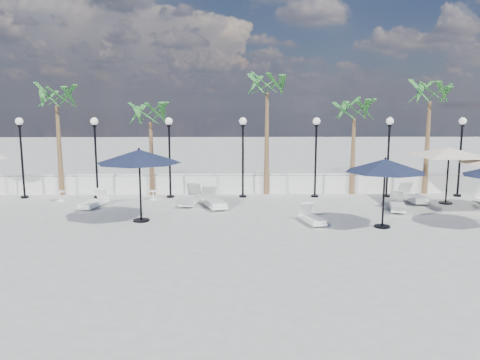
{
  "coord_description": "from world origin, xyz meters",
  "views": [
    {
      "loc": [
        -0.55,
        -15.74,
        4.4
      ],
      "look_at": [
        -0.21,
        2.38,
        1.5
      ],
      "focal_mm": 35.0,
      "sensor_mm": 36.0,
      "label": 1
    }
  ],
  "objects_px": {
    "lounger_2": "(214,202)",
    "parasol_navy_mid": "(385,166)",
    "lounger_0": "(94,202)",
    "lounger_4": "(191,199)",
    "lounger_6": "(398,205)",
    "lounger_3": "(312,218)",
    "lounger_5": "(412,197)",
    "parasol_cream_sq_b": "(449,148)",
    "parasol_navy_left": "(139,157)"
  },
  "relations": [
    {
      "from": "lounger_2",
      "to": "parasol_navy_mid",
      "type": "bearing_deg",
      "value": -47.15
    },
    {
      "from": "lounger_2",
      "to": "lounger_0",
      "type": "bearing_deg",
      "value": 160.63
    },
    {
      "from": "lounger_2",
      "to": "parasol_navy_mid",
      "type": "relative_size",
      "value": 0.75
    },
    {
      "from": "lounger_2",
      "to": "lounger_4",
      "type": "relative_size",
      "value": 1.02
    },
    {
      "from": "lounger_4",
      "to": "lounger_6",
      "type": "bearing_deg",
      "value": -1.47
    },
    {
      "from": "lounger_3",
      "to": "lounger_5",
      "type": "relative_size",
      "value": 0.84
    },
    {
      "from": "lounger_0",
      "to": "parasol_navy_mid",
      "type": "bearing_deg",
      "value": -3.57
    },
    {
      "from": "lounger_3",
      "to": "lounger_2",
      "type": "bearing_deg",
      "value": 130.04
    },
    {
      "from": "lounger_5",
      "to": "parasol_cream_sq_b",
      "type": "xyz_separation_m",
      "value": [
        1.39,
        -0.37,
        2.28
      ]
    },
    {
      "from": "lounger_2",
      "to": "lounger_5",
      "type": "xyz_separation_m",
      "value": [
        9.09,
        0.98,
        -0.01
      ]
    },
    {
      "from": "lounger_3",
      "to": "parasol_navy_left",
      "type": "bearing_deg",
      "value": 162.89
    },
    {
      "from": "lounger_0",
      "to": "lounger_6",
      "type": "xyz_separation_m",
      "value": [
        13.03,
        -0.85,
        0.01
      ]
    },
    {
      "from": "lounger_0",
      "to": "lounger_5",
      "type": "xyz_separation_m",
      "value": [
        14.32,
        0.88,
        0.03
      ]
    },
    {
      "from": "lounger_4",
      "to": "lounger_5",
      "type": "height_order",
      "value": "lounger_4"
    },
    {
      "from": "parasol_navy_left",
      "to": "lounger_2",
      "type": "bearing_deg",
      "value": 41.55
    },
    {
      "from": "lounger_4",
      "to": "parasol_navy_mid",
      "type": "relative_size",
      "value": 0.73
    },
    {
      "from": "lounger_0",
      "to": "parasol_navy_left",
      "type": "bearing_deg",
      "value": -30.91
    },
    {
      "from": "parasol_navy_left",
      "to": "parasol_cream_sq_b",
      "type": "bearing_deg",
      "value": 12.83
    },
    {
      "from": "lounger_0",
      "to": "parasol_navy_left",
      "type": "xyz_separation_m",
      "value": [
        2.53,
        -2.5,
        2.27
      ]
    },
    {
      "from": "parasol_navy_mid",
      "to": "lounger_4",
      "type": "bearing_deg",
      "value": 150.55
    },
    {
      "from": "lounger_5",
      "to": "parasol_navy_mid",
      "type": "height_order",
      "value": "parasol_navy_mid"
    },
    {
      "from": "lounger_2",
      "to": "lounger_3",
      "type": "bearing_deg",
      "value": -55.01
    },
    {
      "from": "parasol_navy_mid",
      "to": "lounger_0",
      "type": "bearing_deg",
      "value": 162.71
    },
    {
      "from": "lounger_3",
      "to": "lounger_5",
      "type": "distance_m",
      "value": 6.53
    },
    {
      "from": "lounger_6",
      "to": "parasol_navy_mid",
      "type": "distance_m",
      "value": 3.73
    },
    {
      "from": "lounger_5",
      "to": "lounger_6",
      "type": "bearing_deg",
      "value": -132.64
    },
    {
      "from": "lounger_6",
      "to": "parasol_navy_mid",
      "type": "relative_size",
      "value": 0.67
    },
    {
      "from": "lounger_2",
      "to": "lounger_4",
      "type": "distance_m",
      "value": 1.25
    },
    {
      "from": "lounger_5",
      "to": "lounger_4",
      "type": "bearing_deg",
      "value": 175.99
    },
    {
      "from": "lounger_4",
      "to": "parasol_cream_sq_b",
      "type": "distance_m",
      "value": 11.76
    },
    {
      "from": "lounger_2",
      "to": "parasol_navy_left",
      "type": "height_order",
      "value": "parasol_navy_left"
    },
    {
      "from": "parasol_cream_sq_b",
      "to": "lounger_3",
      "type": "bearing_deg",
      "value": -152.68
    },
    {
      "from": "lounger_4",
      "to": "lounger_0",
      "type": "bearing_deg",
      "value": -164.77
    },
    {
      "from": "lounger_0",
      "to": "lounger_5",
      "type": "height_order",
      "value": "lounger_5"
    },
    {
      "from": "lounger_2",
      "to": "lounger_5",
      "type": "distance_m",
      "value": 9.14
    },
    {
      "from": "lounger_4",
      "to": "lounger_5",
      "type": "relative_size",
      "value": 1.03
    },
    {
      "from": "lounger_2",
      "to": "lounger_4",
      "type": "xyz_separation_m",
      "value": [
        -1.06,
        0.67,
        -0.0
      ]
    },
    {
      "from": "lounger_2",
      "to": "lounger_6",
      "type": "relative_size",
      "value": 1.11
    },
    {
      "from": "lounger_4",
      "to": "lounger_5",
      "type": "xyz_separation_m",
      "value": [
        10.15,
        0.31,
        -0.01
      ]
    },
    {
      "from": "lounger_6",
      "to": "parasol_cream_sq_b",
      "type": "relative_size",
      "value": 0.35
    },
    {
      "from": "lounger_6",
      "to": "lounger_0",
      "type": "bearing_deg",
      "value": -168.02
    },
    {
      "from": "parasol_navy_mid",
      "to": "parasol_cream_sq_b",
      "type": "height_order",
      "value": "parasol_cream_sq_b"
    },
    {
      "from": "lounger_2",
      "to": "lounger_6",
      "type": "distance_m",
      "value": 7.83
    },
    {
      "from": "parasol_navy_mid",
      "to": "parasol_cream_sq_b",
      "type": "xyz_separation_m",
      "value": [
        4.2,
        4.08,
        0.28
      ]
    },
    {
      "from": "lounger_0",
      "to": "lounger_5",
      "type": "relative_size",
      "value": 0.91
    },
    {
      "from": "lounger_6",
      "to": "lounger_3",
      "type": "bearing_deg",
      "value": -136.6
    },
    {
      "from": "parasol_cream_sq_b",
      "to": "lounger_2",
      "type": "bearing_deg",
      "value": -176.67
    },
    {
      "from": "lounger_0",
      "to": "parasol_navy_mid",
      "type": "xyz_separation_m",
      "value": [
        11.5,
        -3.58,
        2.04
      ]
    },
    {
      "from": "lounger_5",
      "to": "parasol_navy_left",
      "type": "height_order",
      "value": "parasol_navy_left"
    },
    {
      "from": "parasol_navy_left",
      "to": "lounger_6",
      "type": "bearing_deg",
      "value": 8.94
    }
  ]
}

